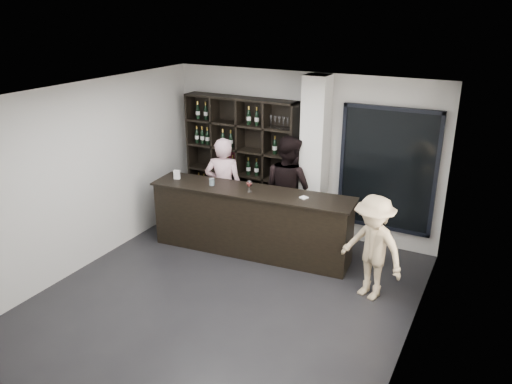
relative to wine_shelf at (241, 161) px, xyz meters
The scene contains 12 objects.
floor 3.06m from the wine_shelf, 65.85° to the right, with size 5.00×5.50×0.01m, color black.
wine_shelf is the anchor object (origin of this frame).
structural_column 1.52m from the wine_shelf, ahead, with size 0.40×0.40×2.90m, color silver.
glass_panel 2.71m from the wine_shelf, ahead, with size 1.60×0.08×2.10m.
tasting_counter 1.50m from the wine_shelf, 54.00° to the right, with size 3.41×0.70×1.12m.
taster_pink 0.77m from the wine_shelf, 86.00° to the right, with size 0.66×0.44×1.82m, color #D1A3AD.
taster_black 1.19m from the wine_shelf, 15.86° to the right, with size 0.92×0.72×1.90m, color black.
customer 3.34m from the wine_shelf, 27.18° to the right, with size 1.00×0.57×1.55m, color tan.
wine_glass 1.42m from the wine_shelf, 55.15° to the right, with size 0.09×0.09×0.22m, color white, non-canonical shape.
spit_cup 1.20m from the wine_shelf, 84.60° to the right, with size 0.09×0.09×0.12m, color #96AEB8.
napkin_stack 1.99m from the wine_shelf, 31.22° to the right, with size 0.11×0.11×0.02m, color white.
card_stand 1.34m from the wine_shelf, 116.44° to the right, with size 0.10×0.05×0.16m, color white.
Camera 1 is at (3.24, -5.23, 3.97)m, focal length 35.00 mm.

